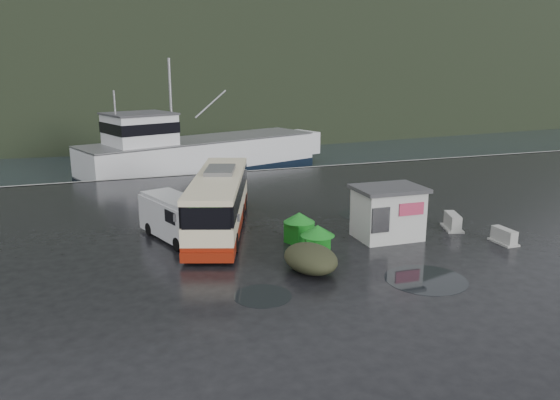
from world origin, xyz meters
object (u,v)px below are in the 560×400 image
object	(u,v)px
jersey_barrier_c	(503,243)
waste_bin_left	(299,243)
coach_bus	(220,229)
waste_bin_right	(317,258)
white_van	(178,239)
ticket_kiosk	(387,238)
fishing_trawler	(203,160)
jersey_barrier_b	(452,229)
jersey_barrier_a	(387,237)
dome_tent	(310,271)

from	to	relation	value
jersey_barrier_c	waste_bin_left	bearing A→B (deg)	160.28
coach_bus	waste_bin_right	distance (m)	6.89
waste_bin_left	white_van	bearing A→B (deg)	156.15
ticket_kiosk	fishing_trawler	size ratio (longest dim) A/B	0.13
waste_bin_left	waste_bin_right	bearing A→B (deg)	-90.69
white_van	waste_bin_left	world-z (taller)	white_van
jersey_barrier_b	white_van	bearing A→B (deg)	167.84
waste_bin_right	jersey_barrier_a	distance (m)	5.05
waste_bin_right	dome_tent	distance (m)	1.71
coach_bus	jersey_barrier_c	size ratio (longest dim) A/B	7.57
ticket_kiosk	jersey_barrier_b	size ratio (longest dim) A/B	2.01
white_van	ticket_kiosk	distance (m)	10.97
coach_bus	dome_tent	world-z (taller)	coach_bus
waste_bin_right	ticket_kiosk	distance (m)	4.97
ticket_kiosk	jersey_barrier_a	world-z (taller)	ticket_kiosk
dome_tent	jersey_barrier_b	world-z (taller)	dome_tent
white_van	dome_tent	xyz separation A→B (m)	(4.84, -6.45, 0.00)
waste_bin_right	jersey_barrier_c	xyz separation A→B (m)	(9.87, -1.08, 0.00)
dome_tent	ticket_kiosk	size ratio (longest dim) A/B	0.86
jersey_barrier_a	jersey_barrier_c	distance (m)	5.84
jersey_barrier_c	fishing_trawler	size ratio (longest dim) A/B	0.06
white_van	ticket_kiosk	xyz separation A→B (m)	(10.45, -3.35, 0.00)
white_van	fishing_trawler	distance (m)	24.72
waste_bin_right	fishing_trawler	xyz separation A→B (m)	(0.42, 28.94, 0.00)
fishing_trawler	coach_bus	bearing A→B (deg)	-118.84
ticket_kiosk	jersey_barrier_b	world-z (taller)	ticket_kiosk
jersey_barrier_a	fishing_trawler	xyz separation A→B (m)	(-4.33, 27.21, 0.00)
white_van	jersey_barrier_a	distance (m)	11.02
jersey_barrier_c	coach_bus	bearing A→B (deg)	151.44
dome_tent	ticket_kiosk	bearing A→B (deg)	28.92
waste_bin_left	coach_bus	bearing A→B (deg)	132.26
waste_bin_right	jersey_barrier_c	world-z (taller)	waste_bin_right
waste_bin_left	fishing_trawler	size ratio (longest dim) A/B	0.06
white_van	dome_tent	distance (m)	8.06
white_van	fishing_trawler	bearing A→B (deg)	56.92
dome_tent	waste_bin_left	bearing A→B (deg)	76.06
jersey_barrier_a	fishing_trawler	size ratio (longest dim) A/B	0.05
dome_tent	fishing_trawler	xyz separation A→B (m)	(1.36, 30.38, 0.00)
dome_tent	jersey_barrier_b	xyz separation A→B (m)	(9.84, 3.28, 0.00)
waste_bin_right	jersey_barrier_c	distance (m)	9.93
waste_bin_left	jersey_barrier_b	world-z (taller)	waste_bin_left
jersey_barrier_b	jersey_barrier_c	size ratio (longest dim) A/B	1.14
coach_bus	fishing_trawler	xyz separation A→B (m)	(3.68, 22.87, 0.00)
jersey_barrier_a	coach_bus	bearing A→B (deg)	151.53
coach_bus	waste_bin_left	size ratio (longest dim) A/B	7.27
white_van	jersey_barrier_a	bearing A→B (deg)	-35.92
jersey_barrier_b	waste_bin_left	bearing A→B (deg)	176.13
white_van	jersey_barrier_c	distance (m)	16.78
coach_bus	ticket_kiosk	size ratio (longest dim) A/B	3.30
ticket_kiosk	jersey_barrier_b	bearing A→B (deg)	3.32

